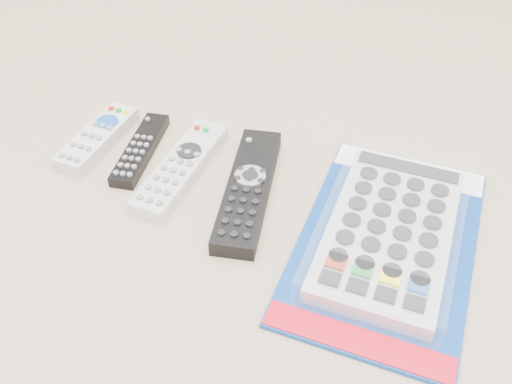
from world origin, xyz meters
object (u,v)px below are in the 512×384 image
(remote_slim_black, at_px, (140,149))
(remote_silver_dvd, at_px, (181,167))
(jumbo_remote_packaged, at_px, (390,230))
(remote_large_black, at_px, (248,189))
(remote_small_grey, at_px, (97,138))

(remote_slim_black, distance_m, remote_silver_dvd, 0.07)
(remote_silver_dvd, xyz_separation_m, jumbo_remote_packaged, (0.28, -0.04, 0.01))
(remote_slim_black, relative_size, remote_silver_dvd, 0.78)
(remote_slim_black, height_order, remote_silver_dvd, remote_silver_dvd)
(remote_slim_black, xyz_separation_m, remote_large_black, (0.17, -0.04, 0.00))
(remote_small_grey, relative_size, remote_silver_dvd, 0.77)
(remote_small_grey, xyz_separation_m, remote_large_black, (0.24, -0.04, 0.00))
(remote_slim_black, bearing_deg, jumbo_remote_packaged, -15.70)
(remote_large_black, relative_size, jumbo_remote_packaged, 0.67)
(remote_silver_dvd, relative_size, remote_large_black, 0.87)
(remote_small_grey, distance_m, remote_large_black, 0.24)
(remote_slim_black, height_order, remote_large_black, remote_large_black)
(remote_silver_dvd, height_order, remote_large_black, remote_large_black)
(jumbo_remote_packaged, bearing_deg, remote_slim_black, 173.80)
(remote_small_grey, relative_size, remote_large_black, 0.67)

